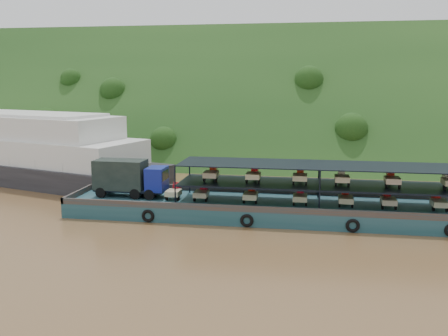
# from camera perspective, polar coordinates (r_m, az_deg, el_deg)

# --- Properties ---
(ground) EXTENTS (160.00, 160.00, 0.00)m
(ground) POSITION_cam_1_polar(r_m,az_deg,el_deg) (44.07, 1.91, -4.85)
(ground) COLOR brown
(ground) RESTS_ON ground
(hillside) EXTENTS (140.00, 39.60, 39.60)m
(hillside) POSITION_cam_1_polar(r_m,az_deg,el_deg) (79.22, 5.47, 1.79)
(hillside) COLOR #143513
(hillside) RESTS_ON ground
(cargo_barge) EXTENTS (35.00, 7.18, 4.54)m
(cargo_barge) POSITION_cam_1_polar(r_m,az_deg,el_deg) (42.10, 4.72, -4.04)
(cargo_barge) COLOR #133C43
(cargo_barge) RESTS_ON ground
(passenger_ferry) EXTENTS (38.93, 20.09, 7.66)m
(passenger_ferry) POSITION_cam_1_polar(r_m,az_deg,el_deg) (63.05, -22.68, 1.97)
(passenger_ferry) COLOR black
(passenger_ferry) RESTS_ON ground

